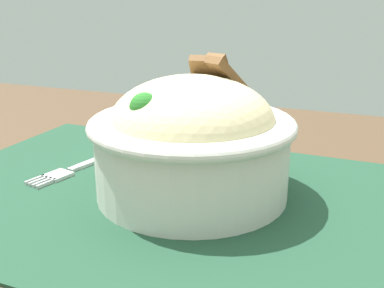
% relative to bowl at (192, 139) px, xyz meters
% --- Properties ---
extents(table, '(1.33, 0.80, 0.72)m').
position_rel_bowl_xyz_m(table, '(0.04, 0.01, -0.12)').
color(table, '#4C3826').
rests_on(table, ground_plane).
extents(placemat, '(0.48, 0.35, 0.00)m').
position_rel_bowl_xyz_m(placemat, '(0.03, 0.01, -0.06)').
color(placemat, '#1E422D').
rests_on(placemat, table).
extents(bowl, '(0.20, 0.20, 0.13)m').
position_rel_bowl_xyz_m(bowl, '(0.00, 0.00, 0.00)').
color(bowl, silver).
rests_on(bowl, placemat).
extents(fork, '(0.04, 0.13, 0.00)m').
position_rel_bowl_xyz_m(fork, '(0.14, -0.01, -0.05)').
color(fork, '#B7B7B7').
rests_on(fork, placemat).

